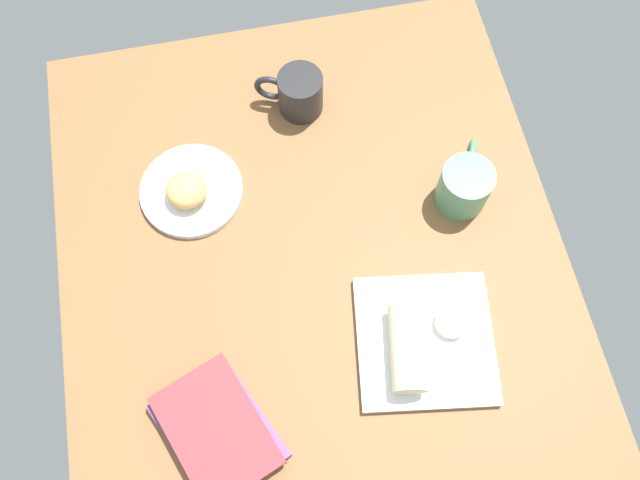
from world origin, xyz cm
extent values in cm
cube|color=brown|center=(0.00, 0.00, 2.00)|extent=(110.00, 90.00, 4.00)
cylinder|color=white|center=(19.80, 19.62, 4.70)|extent=(19.07, 19.07, 1.40)
ellipsoid|color=#DDAC64|center=(18.55, 20.17, 7.79)|extent=(10.20, 10.22, 4.77)
cube|color=white|center=(-16.16, -15.66, 4.80)|extent=(26.05, 26.05, 1.60)
cylinder|color=silver|center=(-14.40, -20.50, 6.67)|extent=(5.54, 5.54, 2.14)
cylinder|color=#C7622F|center=(-14.40, -20.50, 7.44)|extent=(4.54, 4.54, 0.40)
cylinder|color=beige|center=(-17.57, -11.78, 8.45)|extent=(14.95, 8.14, 5.70)
cube|color=#6B4C7A|center=(-23.97, 20.68, 5.11)|extent=(24.36, 21.81, 2.22)
cube|color=#A53338|center=(-24.09, 20.79, 7.26)|extent=(23.75, 20.12, 2.07)
cylinder|color=#262628|center=(34.30, -3.87, 8.50)|extent=(8.61, 8.61, 9.01)
cylinder|color=olive|center=(34.30, -3.87, 12.41)|extent=(7.06, 7.06, 0.40)
torus|color=#262628|center=(36.52, 1.49, 8.50)|extent=(3.64, 6.56, 6.61)
cylinder|color=#4C8C6B|center=(8.72, -28.88, 8.71)|extent=(9.36, 9.36, 9.41)
cylinder|color=olive|center=(8.72, -28.88, 12.81)|extent=(7.67, 7.67, 0.40)
torus|color=#4C8C6B|center=(14.35, -31.56, 8.71)|extent=(6.70, 4.03, 6.85)
camera|label=1|loc=(-37.49, 6.77, 114.15)|focal=36.76mm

